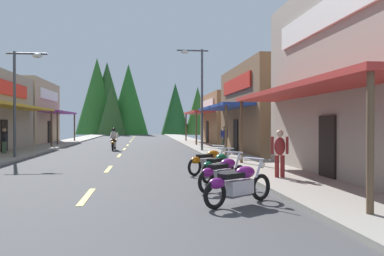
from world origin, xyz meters
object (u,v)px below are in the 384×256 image
object	(u,v)px
pedestrian_strolling	(4,140)
pedestrian_by_shop	(224,137)
streetlamp_right	(198,86)
motorcycle_parked_right_0	(238,183)
motorcycle_parked_right_3	(209,161)
pedestrian_waiting	(280,151)
motorcycle_parked_right_1	(223,172)
streetlamp_left	(21,88)
rider_cruising_lead	(114,141)
motorcycle_parked_right_2	(218,166)

from	to	relation	value
pedestrian_strolling	pedestrian_by_shop	bearing A→B (deg)	26.69
streetlamp_right	motorcycle_parked_right_0	distance (m)	17.42
motorcycle_parked_right_3	pedestrian_waiting	bearing A→B (deg)	-82.62
streetlamp_right	pedestrian_waiting	bearing A→B (deg)	-86.35
motorcycle_parked_right_0	motorcycle_parked_right_1	world-z (taller)	same
motorcycle_parked_right_0	pedestrian_waiting	distance (m)	4.19
motorcycle_parked_right_0	streetlamp_left	bearing A→B (deg)	90.27
streetlamp_left	pedestrian_by_shop	bearing A→B (deg)	22.63
motorcycle_parked_right_1	rider_cruising_lead	xyz separation A→B (m)	(-4.24, 17.18, 0.17)
streetlamp_right	motorcycle_parked_right_1	size ratio (longest dim) A/B	4.03
pedestrian_waiting	streetlamp_left	bearing A→B (deg)	54.09
motorcycle_parked_right_2	rider_cruising_lead	distance (m)	15.99
pedestrian_strolling	motorcycle_parked_right_1	bearing A→B (deg)	-34.40
pedestrian_waiting	pedestrian_strolling	xyz separation A→B (m)	(-12.38, 11.96, -0.03)
streetlamp_left	rider_cruising_lead	world-z (taller)	streetlamp_left
motorcycle_parked_right_2	motorcycle_parked_right_3	xyz separation A→B (m)	(-0.03, 1.70, 0.00)
streetlamp_right	motorcycle_parked_right_2	distance (m)	13.70
pedestrian_by_shop	motorcycle_parked_right_1	bearing A→B (deg)	-34.37
motorcycle_parked_right_2	pedestrian_strolling	world-z (taller)	pedestrian_strolling
streetlamp_left	motorcycle_parked_right_0	size ratio (longest dim) A/B	3.01
streetlamp_left	rider_cruising_lead	size ratio (longest dim) A/B	2.59
motorcycle_parked_right_0	motorcycle_parked_right_1	xyz separation A→B (m)	(0.05, 2.01, 0.00)
motorcycle_parked_right_0	streetlamp_right	bearing A→B (deg)	52.12
motorcycle_parked_right_0	pedestrian_waiting	bearing A→B (deg)	24.80
streetlamp_left	streetlamp_right	size ratio (longest dim) A/B	0.83
pedestrian_waiting	pedestrian_strolling	distance (m)	17.21
streetlamp_right	rider_cruising_lead	size ratio (longest dim) A/B	3.12
motorcycle_parked_right_3	pedestrian_by_shop	xyz separation A→B (m)	(2.98, 11.91, 0.48)
motorcycle_parked_right_2	rider_cruising_lead	xyz separation A→B (m)	(-4.45, 15.36, 0.17)
pedestrian_by_shop	pedestrian_strolling	bearing A→B (deg)	-104.55
streetlamp_right	motorcycle_parked_right_1	xyz separation A→B (m)	(-1.30, -14.93, -3.81)
motorcycle_parked_right_3	motorcycle_parked_right_0	bearing A→B (deg)	-129.64
pedestrian_by_shop	pedestrian_waiting	size ratio (longest dim) A/B	1.02
pedestrian_by_shop	pedestrian_waiting	xyz separation A→B (m)	(-1.00, -13.91, -0.02)
streetlamp_left	pedestrian_strolling	size ratio (longest dim) A/B	3.48
rider_cruising_lead	motorcycle_parked_right_3	bearing A→B (deg)	-160.44
streetlamp_left	motorcycle_parked_right_1	distance (m)	13.91
motorcycle_parked_right_3	pedestrian_strolling	size ratio (longest dim) A/B	1.11
motorcycle_parked_right_0	motorcycle_parked_right_2	bearing A→B (deg)	52.84
streetlamp_left	rider_cruising_lead	distance (m)	8.36
motorcycle_parked_right_1	pedestrian_waiting	world-z (taller)	pedestrian_waiting
streetlamp_right	pedestrian_waiting	distance (m)	13.85
pedestrian_strolling	streetlamp_right	bearing A→B (deg)	25.58
streetlamp_right	motorcycle_parked_right_3	distance (m)	12.08
motorcycle_parked_right_3	streetlamp_right	bearing A→B (deg)	47.09
motorcycle_parked_right_2	motorcycle_parked_right_3	bearing A→B (deg)	39.38
streetlamp_right	pedestrian_strolling	xyz separation A→B (m)	(-11.52, -1.45, -3.38)
motorcycle_parked_right_1	motorcycle_parked_right_3	xyz separation A→B (m)	(0.18, 3.52, 0.00)
pedestrian_by_shop	motorcycle_parked_right_0	bearing A→B (deg)	-33.22
streetlamp_right	pedestrian_by_shop	xyz separation A→B (m)	(1.86, 0.50, -3.33)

